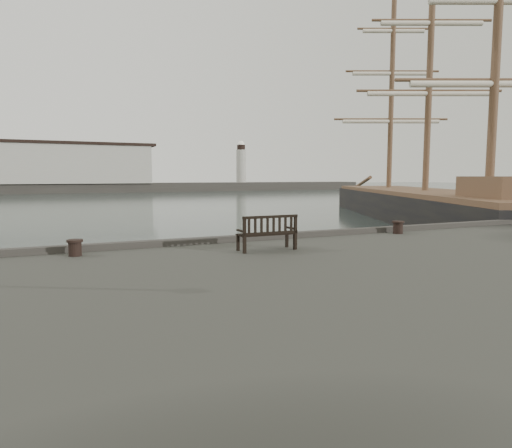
{
  "coord_description": "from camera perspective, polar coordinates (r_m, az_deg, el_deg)",
  "views": [
    {
      "loc": [
        -6.28,
        -12.75,
        3.52
      ],
      "look_at": [
        -0.63,
        -0.5,
        2.1
      ],
      "focal_mm": 32.0,
      "sensor_mm": 36.0,
      "label": 1
    }
  ],
  "objects": [
    {
      "name": "breakwater",
      "position": [
        104.77,
        -23.96,
        5.91
      ],
      "size": [
        140.0,
        9.5,
        12.2
      ],
      "color": "#383530",
      "rests_on": "ground"
    },
    {
      "name": "tall_ship_main",
      "position": [
        38.71,
        20.29,
        1.42
      ],
      "size": [
        21.01,
        34.9,
        26.37
      ],
      "rotation": [
        0.0,
        0.0,
        -0.43
      ],
      "color": "black",
      "rests_on": "ground"
    },
    {
      "name": "ground",
      "position": [
        14.64,
        1.42,
        -7.91
      ],
      "size": [
        400.0,
        400.0,
        0.0
      ],
      "primitive_type": "plane",
      "color": "black",
      "rests_on": "ground"
    },
    {
      "name": "bollard_left",
      "position": [
        12.08,
        -21.69,
        -2.78
      ],
      "size": [
        0.48,
        0.48,
        0.41
      ],
      "primitive_type": "cylinder",
      "rotation": [
        0.0,
        0.0,
        -0.3
      ],
      "color": "black",
      "rests_on": "quay"
    },
    {
      "name": "bollard_right",
      "position": [
        16.33,
        17.33,
        -0.4
      ],
      "size": [
        0.54,
        0.54,
        0.43
      ],
      "primitive_type": "cylinder",
      "rotation": [
        0.0,
        0.0,
        -0.42
      ],
      "color": "black",
      "rests_on": "quay"
    },
    {
      "name": "bench",
      "position": [
        12.07,
        1.4,
        -1.94
      ],
      "size": [
        1.58,
        0.54,
        0.91
      ],
      "rotation": [
        0.0,
        0.0,
        -0.0
      ],
      "color": "black",
      "rests_on": "quay"
    }
  ]
}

